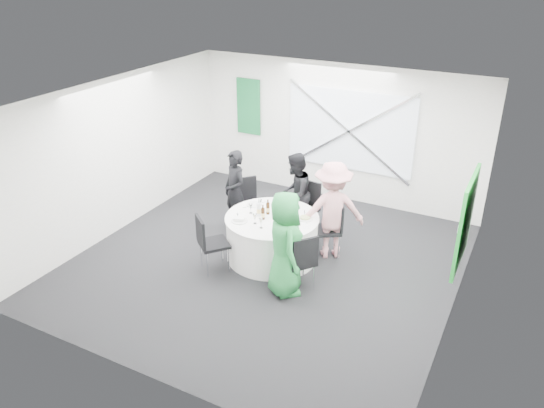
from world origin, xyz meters
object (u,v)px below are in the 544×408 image
at_px(banquet_table, 272,237).
at_px(person_woman_green, 285,244).
at_px(chair_back, 307,204).
at_px(green_water_bottle, 286,210).
at_px(chair_back_left, 248,199).
at_px(chair_front_right, 302,258).
at_px(chair_front_left, 208,240).
at_px(chair_back_right, 332,225).
at_px(person_woman_pink, 332,210).
at_px(clear_water_bottle, 259,210).
at_px(person_man_back, 295,194).
at_px(person_man_back_left, 235,191).

xyz_separation_m(banquet_table, person_woman_green, (0.63, -0.79, 0.44)).
bearing_deg(chair_back, green_water_bottle, -79.13).
distance_m(chair_back, chair_back_left, 1.10).
bearing_deg(banquet_table, chair_back_left, 138.87).
distance_m(chair_front_right, chair_front_left, 1.56).
xyz_separation_m(chair_back, chair_back_right, (0.70, -0.52, -0.01)).
height_order(chair_back_left, person_woman_pink, person_woman_pink).
height_order(chair_back, clear_water_bottle, clear_water_bottle).
bearing_deg(chair_front_left, clear_water_bottle, -81.66).
bearing_deg(person_woman_pink, chair_front_right, 57.80).
bearing_deg(banquet_table, clear_water_bottle, -167.34).
height_order(banquet_table, clear_water_bottle, clear_water_bottle).
distance_m(chair_front_right, clear_water_bottle, 1.26).
distance_m(chair_back_right, person_man_back, 1.04).
height_order(chair_back_right, person_woman_pink, person_woman_pink).
relative_size(chair_back, chair_front_right, 1.03).
xyz_separation_m(chair_back_right, person_woman_green, (-0.22, -1.35, 0.26)).
bearing_deg(chair_front_right, person_man_back_left, -85.59).
bearing_deg(banquet_table, chair_back_right, 33.50).
distance_m(banquet_table, clear_water_bottle, 0.54).
bearing_deg(person_man_back, chair_front_left, -22.50).
relative_size(person_woman_pink, green_water_bottle, 5.24).
xyz_separation_m(chair_back_left, green_water_bottle, (1.12, -0.69, 0.33)).
bearing_deg(chair_front_left, chair_back_left, -42.61).
bearing_deg(chair_front_left, chair_front_right, -133.24).
bearing_deg(person_woman_green, chair_front_right, -96.23).
distance_m(chair_back_left, clear_water_bottle, 1.15).
bearing_deg(person_woman_pink, banquet_table, -0.00).
height_order(green_water_bottle, clear_water_bottle, green_water_bottle).
relative_size(banquet_table, chair_back_left, 1.65).
xyz_separation_m(chair_back_right, clear_water_bottle, (-1.07, -0.61, 0.31)).
relative_size(chair_back_right, clear_water_bottle, 3.35).
bearing_deg(chair_front_left, green_water_bottle, -93.65).
distance_m(banquet_table, chair_back_right, 1.04).
bearing_deg(chair_front_right, banquet_table, -90.00).
xyz_separation_m(chair_back, green_water_bottle, (0.05, -0.97, 0.31)).
distance_m(chair_back_left, person_woman_green, 2.24).
height_order(banquet_table, green_water_bottle, green_water_bottle).
distance_m(banquet_table, chair_back, 1.11).
height_order(chair_front_right, clear_water_bottle, clear_water_bottle).
height_order(chair_front_left, person_man_back, person_man_back).
distance_m(chair_back, chair_front_right, 1.87).
distance_m(chair_back_right, chair_front_right, 1.22).
relative_size(chair_back_right, person_man_back_left, 0.63).
distance_m(chair_back_left, green_water_bottle, 1.36).
bearing_deg(chair_back_right, chair_front_right, -33.80).
height_order(chair_back, person_woman_green, person_woman_green).
bearing_deg(green_water_bottle, chair_back_left, 148.20).
bearing_deg(person_woman_green, person_man_back_left, 12.08).
xyz_separation_m(chair_back_right, chair_front_right, (-0.01, -1.22, -0.00)).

